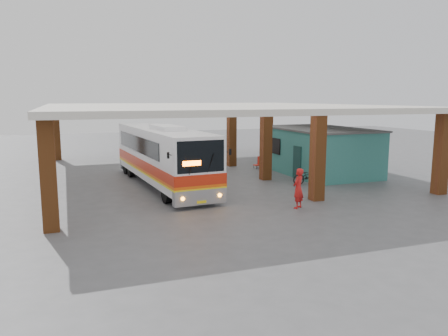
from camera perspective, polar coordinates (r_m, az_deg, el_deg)
ground at (r=23.97m, az=2.01°, el=-3.21°), size 90.00×90.00×0.00m
brick_columns at (r=28.74m, az=0.94°, el=3.25°), size 20.10×21.60×4.35m
canopy_roof at (r=29.70m, az=-1.79°, el=7.94°), size 21.00×23.00×0.30m
shop_building at (r=30.64m, az=12.28°, el=2.26°), size 5.20×8.20×3.11m
coach_bus at (r=25.77m, az=-8.01°, el=1.62°), size 3.56×12.53×3.60m
motorcycle at (r=26.41m, az=11.08°, el=-1.05°), size 2.10×0.99×1.06m
pedestrian at (r=20.70m, az=9.67°, el=-2.64°), size 0.83×0.77×1.90m
red_chair at (r=32.17m, az=4.53°, el=0.67°), size 0.53×0.53×0.87m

